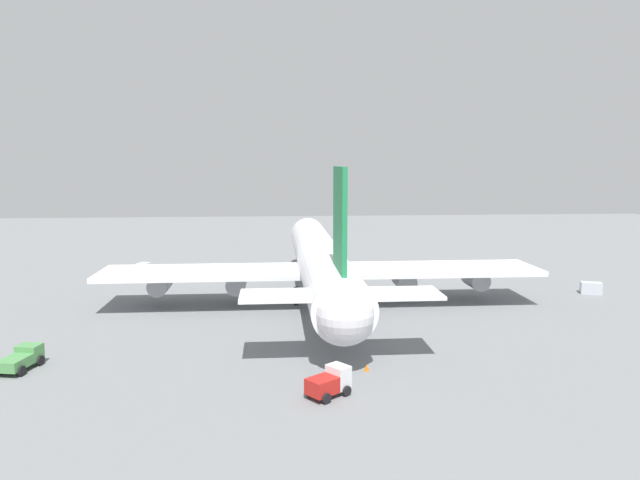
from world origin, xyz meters
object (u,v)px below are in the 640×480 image
object	(u,v)px
catering_truck	(330,382)
safety_cone_tail	(367,367)
cargo_airplane	(320,261)
cargo_loader	(423,270)
pushback_tractor	(137,269)
safety_cone_nose	(311,263)
cargo_container_fore	(591,288)
fuel_truck	(21,359)

from	to	relation	value
catering_truck	safety_cone_tail	distance (m)	7.29
cargo_airplane	cargo_loader	xyz separation A→B (m)	(16.92, -19.92, -4.77)
pushback_tractor	safety_cone_nose	size ratio (longest dim) A/B	8.47
cargo_container_fore	safety_cone_tail	size ratio (longest dim) A/B	4.87
cargo_airplane	safety_cone_tail	bearing A→B (deg)	-175.80
cargo_airplane	cargo_loader	size ratio (longest dim) A/B	16.07
cargo_loader	safety_cone_tail	bearing A→B (deg)	159.38
safety_cone_nose	safety_cone_tail	bearing A→B (deg)	-178.40
cargo_airplane	catering_truck	world-z (taller)	cargo_airplane
catering_truck	safety_cone_tail	size ratio (longest dim) A/B	6.04
cargo_loader	cargo_container_fore	size ratio (longest dim) A/B	1.20
safety_cone_nose	catering_truck	bearing A→B (deg)	177.82
fuel_truck	cargo_container_fore	world-z (taller)	fuel_truck
pushback_tractor	catering_truck	xyz separation A→B (m)	(-57.45, -29.44, 0.11)
cargo_loader	safety_cone_tail	size ratio (longest dim) A/B	5.86
pushback_tractor	cargo_container_fore	xyz separation A→B (m)	(-20.51, -73.97, -0.25)
cargo_airplane	safety_cone_nose	world-z (taller)	cargo_airplane
cargo_container_fore	cargo_loader	bearing A→B (deg)	54.75
cargo_airplane	pushback_tractor	world-z (taller)	cargo_airplane
cargo_loader	safety_cone_nose	distance (m)	23.75
cargo_loader	catering_truck	size ratio (longest dim) A/B	0.97
pushback_tractor	catering_truck	size ratio (longest dim) A/B	1.31
pushback_tractor	catering_truck	world-z (taller)	catering_truck
cargo_loader	safety_cone_tail	distance (m)	50.27
cargo_loader	pushback_tractor	bearing A→B (deg)	84.95
cargo_container_fore	pushback_tractor	bearing A→B (deg)	74.50
fuel_truck	cargo_container_fore	distance (m)	79.44
cargo_airplane	fuel_truck	bearing A→B (deg)	130.22
cargo_airplane	pushback_tractor	bearing A→B (deg)	55.70
fuel_truck	cargo_container_fore	size ratio (longest dim) A/B	1.50
fuel_truck	cargo_airplane	bearing A→B (deg)	-49.78
pushback_tractor	cargo_container_fore	world-z (taller)	pushback_tractor
cargo_loader	cargo_container_fore	bearing A→B (deg)	-125.25
cargo_loader	catering_truck	world-z (taller)	catering_truck
fuel_truck	cargo_loader	distance (m)	67.86
safety_cone_tail	catering_truck	bearing A→B (deg)	144.20
fuel_truck	safety_cone_tail	bearing A→B (deg)	-95.33
cargo_loader	catering_truck	xyz separation A→B (m)	(-52.91, 21.94, 0.17)
pushback_tractor	catering_truck	distance (m)	64.56
fuel_truck	cargo_loader	size ratio (longest dim) A/B	1.24
cargo_airplane	safety_cone_nose	bearing A→B (deg)	-0.97
cargo_container_fore	safety_cone_tail	distance (m)	50.89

